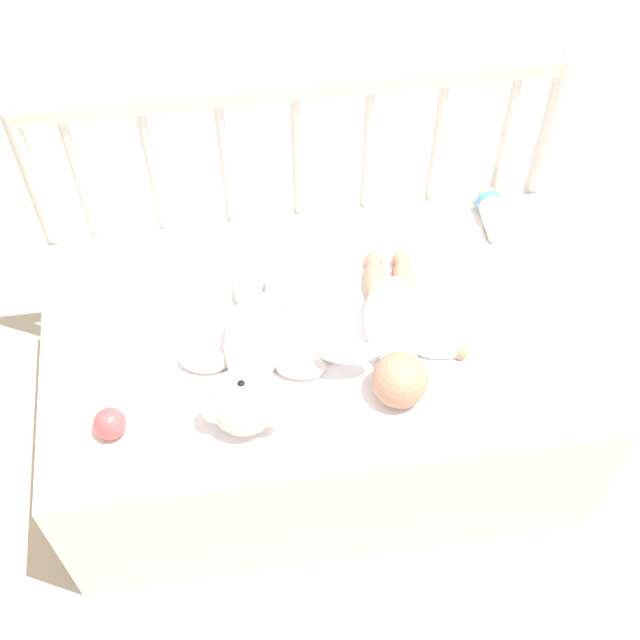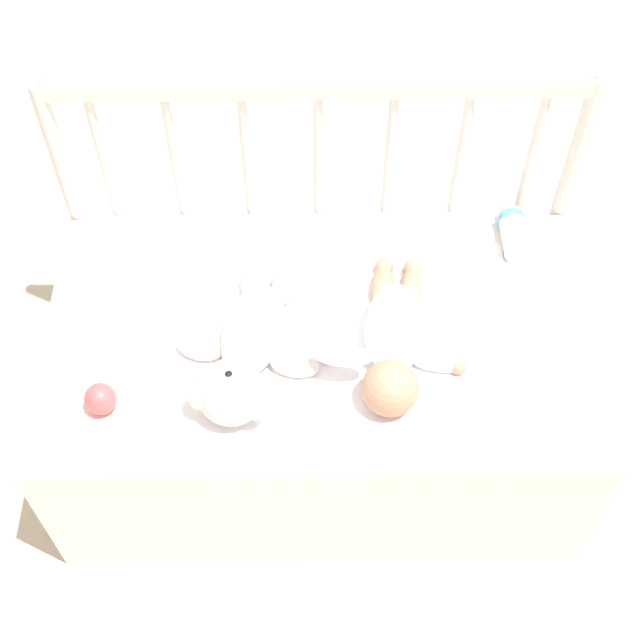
% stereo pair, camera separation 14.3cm
% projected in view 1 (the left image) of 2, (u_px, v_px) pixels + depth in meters
% --- Properties ---
extents(ground_plane, '(12.00, 12.00, 0.00)m').
position_uv_depth(ground_plane, '(320.00, 434.00, 2.28)').
color(ground_plane, '#C6B293').
extents(crib_mattress, '(1.19, 0.67, 0.45)m').
position_uv_depth(crib_mattress, '(320.00, 388.00, 2.10)').
color(crib_mattress, white).
rests_on(crib_mattress, ground_plane).
extents(crib_rail, '(1.19, 0.04, 0.83)m').
position_uv_depth(crib_rail, '(297.00, 171.00, 2.02)').
color(crib_rail, beige).
rests_on(crib_rail, ground_plane).
extents(blanket, '(0.83, 0.54, 0.01)m').
position_uv_depth(blanket, '(324.00, 341.00, 1.90)').
color(blanket, white).
rests_on(blanket, crib_mattress).
extents(teddy_bear, '(0.31, 0.45, 0.14)m').
position_uv_depth(teddy_bear, '(251.00, 359.00, 1.81)').
color(teddy_bear, silver).
rests_on(teddy_bear, crib_mattress).
extents(baby, '(0.33, 0.42, 0.12)m').
position_uv_depth(baby, '(395.00, 333.00, 1.86)').
color(baby, white).
rests_on(baby, crib_mattress).
extents(toy_ball, '(0.07, 0.07, 0.07)m').
position_uv_depth(toy_ball, '(110.00, 423.00, 1.75)').
color(toy_ball, '#DB4C4C').
rests_on(toy_ball, crib_mattress).
extents(baby_bottle, '(0.06, 0.15, 0.06)m').
position_uv_depth(baby_bottle, '(493.00, 213.00, 2.08)').
color(baby_bottle, '#F4E5CC').
rests_on(baby_bottle, crib_mattress).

